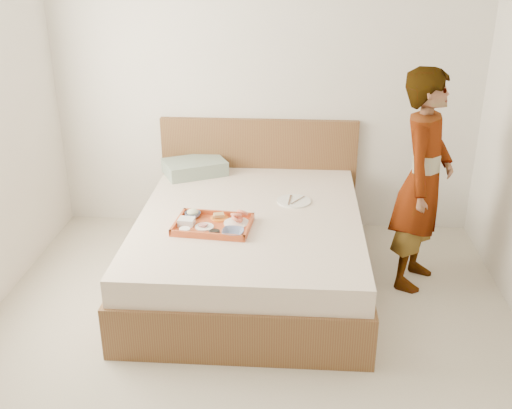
{
  "coord_description": "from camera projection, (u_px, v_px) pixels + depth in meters",
  "views": [
    {
      "loc": [
        0.26,
        -2.84,
        2.29
      ],
      "look_at": [
        0.0,
        0.9,
        0.65
      ],
      "focal_mm": 42.15,
      "sensor_mm": 36.0,
      "label": 1
    }
  ],
  "objects": [
    {
      "name": "tray",
      "position": [
        213.0,
        224.0,
        4.03
      ],
      "size": [
        0.54,
        0.41,
        0.05
      ],
      "primitive_type": "cube",
      "rotation": [
        0.0,
        0.0,
        -0.1
      ],
      "color": "#D24A1F",
      "rests_on": "bed"
    },
    {
      "name": "prawn_plate",
      "position": [
        237.0,
        223.0,
        4.06
      ],
      "size": [
        0.19,
        0.19,
        0.01
      ],
      "primitive_type": "cylinder",
      "rotation": [
        0.0,
        0.0,
        -0.1
      ],
      "color": "white",
      "rests_on": "tray"
    },
    {
      "name": "meat_plate",
      "position": [
        204.0,
        227.0,
        4.0
      ],
      "size": [
        0.14,
        0.14,
        0.01
      ],
      "primitive_type": "cylinder",
      "rotation": [
        0.0,
        0.0,
        -0.1
      ],
      "color": "white",
      "rests_on": "tray"
    },
    {
      "name": "dinner_plate",
      "position": [
        294.0,
        201.0,
        4.43
      ],
      "size": [
        0.33,
        0.33,
        0.01
      ],
      "primitive_type": "cylinder",
      "rotation": [
        0.0,
        0.0,
        -0.4
      ],
      "color": "white",
      "rests_on": "bed"
    },
    {
      "name": "bed",
      "position": [
        250.0,
        248.0,
        4.34
      ],
      "size": [
        1.65,
        2.0,
        0.53
      ],
      "primitive_type": "cube",
      "color": "brown",
      "rests_on": "ground"
    },
    {
      "name": "navy_bowl_big",
      "position": [
        233.0,
        232.0,
        3.9
      ],
      "size": [
        0.16,
        0.16,
        0.04
      ],
      "primitive_type": "imported",
      "rotation": [
        0.0,
        0.0,
        -0.1
      ],
      "color": "navy",
      "rests_on": "tray"
    },
    {
      "name": "pillow",
      "position": [
        195.0,
        167.0,
        4.95
      ],
      "size": [
        0.58,
        0.51,
        0.12
      ],
      "primitive_type": "cube",
      "rotation": [
        0.0,
        0.0,
        0.47
      ],
      "color": "#94A093",
      "rests_on": "bed"
    },
    {
      "name": "bread_plate",
      "position": [
        219.0,
        218.0,
        4.13
      ],
      "size": [
        0.13,
        0.13,
        0.01
      ],
      "primitive_type": "cylinder",
      "rotation": [
        0.0,
        0.0,
        -0.1
      ],
      "color": "orange",
      "rests_on": "tray"
    },
    {
      "name": "person",
      "position": [
        423.0,
        181.0,
        4.13
      ],
      "size": [
        0.58,
        0.67,
        1.56
      ],
      "primitive_type": "imported",
      "rotation": [
        0.0,
        0.0,
        1.14
      ],
      "color": "silver",
      "rests_on": "ground"
    },
    {
      "name": "ground",
      "position": [
        245.0,
        367.0,
        3.53
      ],
      "size": [
        3.5,
        4.0,
        0.01
      ],
      "primitive_type": "cube",
      "color": "#BEB8A1",
      "rests_on": "ground"
    },
    {
      "name": "plastic_tub",
      "position": [
        187.0,
        222.0,
        4.04
      ],
      "size": [
        0.11,
        0.1,
        0.05
      ],
      "primitive_type": "cube",
      "rotation": [
        0.0,
        0.0,
        -0.1
      ],
      "color": "silver",
      "rests_on": "tray"
    },
    {
      "name": "salad_bowl",
      "position": [
        193.0,
        215.0,
        4.15
      ],
      "size": [
        0.12,
        0.12,
        0.03
      ],
      "primitive_type": "imported",
      "rotation": [
        0.0,
        0.0,
        -0.1
      ],
      "color": "navy",
      "rests_on": "tray"
    },
    {
      "name": "headboard",
      "position": [
        259.0,
        173.0,
        5.14
      ],
      "size": [
        1.65,
        0.06,
        0.95
      ],
      "primitive_type": "cube",
      "color": "brown",
      "rests_on": "ground"
    },
    {
      "name": "sauce_dish",
      "position": [
        214.0,
        233.0,
        3.9
      ],
      "size": [
        0.08,
        0.08,
        0.03
      ],
      "primitive_type": "cylinder",
      "rotation": [
        0.0,
        0.0,
        -0.1
      ],
      "color": "black",
      "rests_on": "tray"
    },
    {
      "name": "cheese_round",
      "position": [
        185.0,
        230.0,
        3.94
      ],
      "size": [
        0.08,
        0.08,
        0.03
      ],
      "primitive_type": "cylinder",
      "rotation": [
        0.0,
        0.0,
        -0.1
      ],
      "color": "white",
      "rests_on": "tray"
    },
    {
      "name": "wall_back",
      "position": [
        265.0,
        76.0,
        4.84
      ],
      "size": [
        3.5,
        0.01,
        2.6
      ],
      "primitive_type": "cube",
      "color": "silver",
      "rests_on": "ground"
    }
  ]
}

